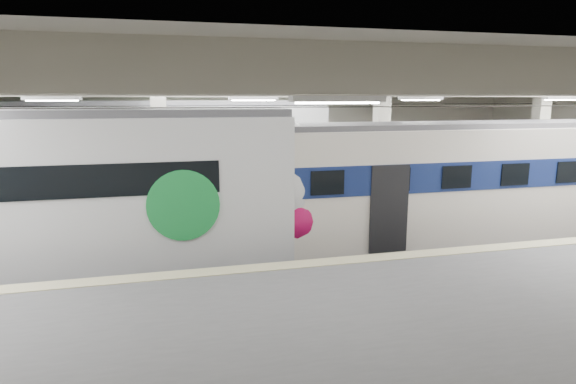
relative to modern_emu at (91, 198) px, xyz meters
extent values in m
cube|color=black|center=(4.85, 0.00, -2.35)|extent=(36.00, 24.00, 0.10)
cube|color=silver|center=(4.85, 0.00, 3.25)|extent=(36.00, 24.00, 0.20)
cube|color=beige|center=(4.85, 10.00, 0.45)|extent=(30.00, 0.10, 5.50)
cube|color=beige|center=(4.85, -10.00, 0.45)|extent=(30.00, 0.10, 5.50)
cube|color=#59595B|center=(4.85, -6.50, -1.75)|extent=(30.00, 7.00, 1.10)
cube|color=#C5BE8B|center=(4.85, -3.25, -1.19)|extent=(30.00, 0.50, 0.02)
cube|color=beige|center=(1.85, 3.00, 0.45)|extent=(0.50, 0.50, 5.50)
cube|color=beige|center=(9.85, 3.00, 0.45)|extent=(0.50, 0.50, 5.50)
cube|color=beige|center=(16.85, 3.00, 0.45)|extent=(0.50, 0.50, 5.50)
cube|color=beige|center=(4.85, 0.00, 2.95)|extent=(30.00, 18.00, 0.50)
cube|color=#59544C|center=(4.85, 0.00, -2.22)|extent=(30.00, 1.52, 0.16)
cube|color=#59544C|center=(4.85, 5.50, -2.22)|extent=(30.00, 1.52, 0.16)
cylinder|color=black|center=(4.85, 0.00, 2.40)|extent=(30.00, 0.03, 0.03)
cylinder|color=black|center=(4.85, 5.50, 2.40)|extent=(30.00, 0.03, 0.03)
cube|color=white|center=(4.85, -2.00, 2.62)|extent=(26.00, 8.40, 0.12)
cube|color=silver|center=(-1.30, 0.00, 0.19)|extent=(13.24, 2.95, 3.97)
ellipsoid|color=silver|center=(5.32, 0.00, 0.19)|extent=(2.34, 2.90, 3.89)
ellipsoid|color=#B70F4F|center=(5.44, 0.00, -0.68)|extent=(2.49, 2.95, 2.38)
cylinder|color=#1A943E|center=(2.40, -1.51, -0.01)|extent=(1.83, 0.06, 1.83)
cube|color=#4C4C51|center=(-1.30, 0.00, 2.28)|extent=(13.24, 2.42, 0.20)
cube|color=black|center=(-1.30, 0.00, -1.95)|extent=(13.24, 2.07, 0.70)
cube|color=silver|center=(11.24, 0.00, -0.03)|extent=(12.43, 2.73, 3.54)
cube|color=navy|center=(11.24, 0.00, 0.40)|extent=(12.47, 2.79, 0.86)
cube|color=#B2290B|center=(4.98, 0.00, -0.52)|extent=(0.08, 2.32, 1.95)
cube|color=black|center=(4.98, 0.00, 0.96)|extent=(0.08, 2.18, 1.27)
cube|color=#4C4C51|center=(11.24, 0.00, 1.82)|extent=(12.43, 2.13, 0.16)
cube|color=black|center=(11.24, 0.00, -1.95)|extent=(12.43, 1.91, 0.70)
cube|color=silver|center=(0.44, 5.50, 0.28)|extent=(15.34, 3.12, 4.16)
cube|color=#1A943E|center=(0.44, 5.50, 0.83)|extent=(15.38, 3.19, 0.88)
cube|color=#4C4C51|center=(0.44, 5.50, 2.47)|extent=(15.34, 2.57, 0.16)
cube|color=black|center=(0.44, 5.50, -2.00)|extent=(15.34, 2.79, 0.60)
camera|label=1|loc=(2.09, -13.66, 2.67)|focal=30.00mm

